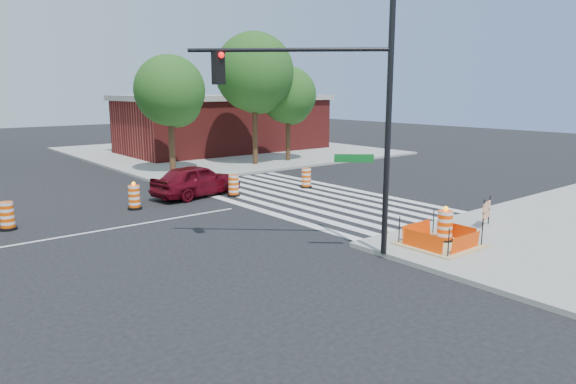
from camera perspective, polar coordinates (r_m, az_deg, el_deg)
name	(u,v)px	position (r m, az deg, el deg)	size (l,w,h in m)	color
ground	(59,238)	(19.29, -24.13, -4.66)	(120.00, 120.00, 0.00)	black
sidewalk_ne	(225,151)	(42.82, -6.97, 4.58)	(22.00, 22.00, 0.15)	gray
crosswalk_east	(302,197)	(24.31, 1.54, -0.53)	(6.75, 13.50, 0.01)	silver
lane_centerline	(59,238)	(19.29, -24.14, -4.64)	(14.00, 0.12, 0.01)	silver
excavation_pit	(440,243)	(16.96, 16.50, -5.44)	(2.20, 2.20, 0.90)	tan
brick_storefront	(225,123)	(42.62, -7.04, 7.57)	(16.50, 8.50, 4.60)	maroon
red_coupe	(197,180)	(24.73, -10.11, 1.29)	(1.81, 4.50, 1.53)	#590712
signal_pole_se	(333,100)	(14.89, 5.00, 10.18)	(4.36, 3.98, 7.64)	black
pit_drum	(445,227)	(17.26, 17.02, -3.75)	(0.60, 0.60, 1.18)	black
barricade	(486,211)	(19.63, 21.19, -1.94)	(0.89, 0.30, 1.08)	#FE5105
tree_north_c	(170,95)	(31.36, -12.96, 10.50)	(4.14, 4.13, 7.03)	#382314
tree_north_d	(255,77)	(34.09, -3.73, 12.67)	(5.11, 5.11, 8.69)	#382314
tree_north_e	(288,98)	(35.83, 0.02, 10.37)	(3.88, 3.88, 6.60)	#382314
median_drum_2	(7,217)	(21.07, -28.74, -2.44)	(0.60, 0.60, 1.02)	black
median_drum_3	(134,198)	(22.64, -16.71, -0.63)	(0.60, 0.60, 1.18)	black
median_drum_4	(234,186)	(24.51, -6.07, 0.64)	(0.60, 0.60, 1.02)	black
median_drum_5	(306,179)	(26.47, 2.04, 1.48)	(0.60, 0.60, 1.02)	black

